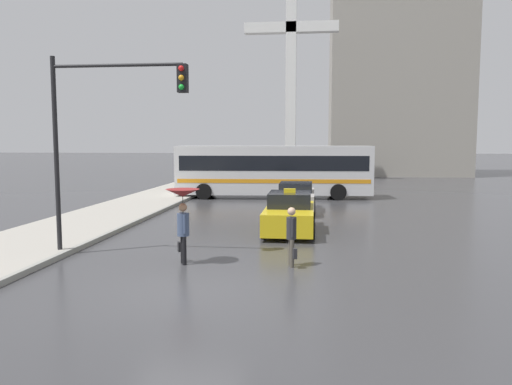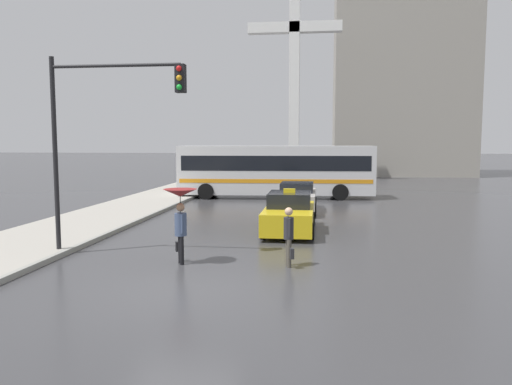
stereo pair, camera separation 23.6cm
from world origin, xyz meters
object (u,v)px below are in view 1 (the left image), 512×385
city_bus (274,169)px  traffic_light (106,117)px  pedestrian_man (292,234)px  monument_cross (291,61)px  taxi (290,214)px  pedestrian_with_umbrella (183,207)px  sedan_red (296,198)px

city_bus → traffic_light: traffic_light is taller
pedestrian_man → traffic_light: (-5.47, 0.68, 3.22)m
pedestrian_man → monument_cross: (-1.46, 31.20, 9.61)m
taxi → traffic_light: size_ratio=0.75×
monument_cross → pedestrian_man: bearing=-87.3°
city_bus → pedestrian_with_umbrella: (-1.16, -17.20, -0.16)m
traffic_light → city_bus: bearing=77.6°
pedestrian_with_umbrella → traffic_light: (-2.45, 0.73, 2.52)m
taxi → monument_cross: 27.68m
taxi → sedan_red: 5.68m
traffic_light → monument_cross: (4.01, 30.52, 6.39)m
pedestrian_with_umbrella → pedestrian_man: bearing=-115.4°
city_bus → monument_cross: 16.55m
taxi → city_bus: size_ratio=0.37×
taxi → traffic_light: bearing=42.1°
taxi → sedan_red: bearing=-90.4°
city_bus → pedestrian_man: 17.28m
city_bus → pedestrian_man: bearing=-177.3°
monument_cross → pedestrian_with_umbrella: bearing=-92.9°
taxi → city_bus: city_bus is taller
pedestrian_man → sedan_red: bearing=168.2°
city_bus → taxi: bearing=-176.0°
sedan_red → city_bus: (-1.59, 6.12, 1.11)m
taxi → sedan_red: (0.03, 5.68, -0.02)m
sedan_red → pedestrian_man: bearing=91.4°
taxi → pedestrian_man: (0.30, -5.35, 0.23)m
sedan_red → pedestrian_man: size_ratio=2.80×
pedestrian_with_umbrella → city_bus: bearing=-30.2°
pedestrian_with_umbrella → taxi: bearing=-53.0°
pedestrian_man → traffic_light: traffic_light is taller
sedan_red → pedestrian_with_umbrella: (-2.75, -11.08, 0.94)m
pedestrian_man → monument_cross: monument_cross is taller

